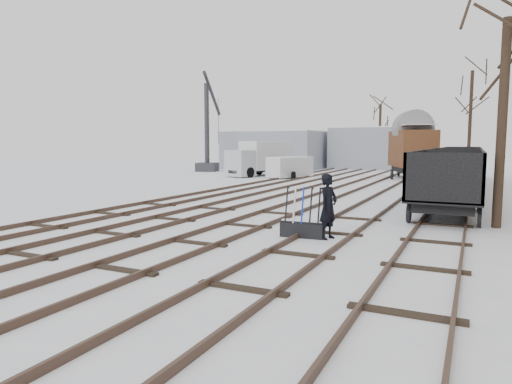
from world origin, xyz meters
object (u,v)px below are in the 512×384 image
at_px(lorry, 260,158).
at_px(crane, 208,145).
at_px(panel_van, 290,167).
at_px(box_van_wagon, 412,148).
at_px(worker, 328,207).
at_px(freight_wagon_a, 447,192).
at_px(ground_frame, 303,228).

height_order(lorry, crane, crane).
bearing_deg(panel_van, crane, 179.31).
height_order(box_van_wagon, crane, crane).
xyz_separation_m(worker, panel_van, (-9.65, 21.49, -0.08)).
height_order(freight_wagon_a, crane, crane).
bearing_deg(ground_frame, crane, 122.07).
height_order(worker, freight_wagon_a, freight_wagon_a).
bearing_deg(panel_van, freight_wagon_a, -28.57).
relative_size(freight_wagon_a, box_van_wagon, 1.00).
bearing_deg(freight_wagon_a, box_van_wagon, 100.74).
distance_m(ground_frame, worker, 1.01).
bearing_deg(ground_frame, freight_wagon_a, 54.07).
distance_m(worker, lorry, 25.94).
xyz_separation_m(panel_van, crane, (-10.45, 4.51, 1.67)).
xyz_separation_m(ground_frame, box_van_wagon, (-0.00, 25.23, 2.14)).
bearing_deg(lorry, panel_van, 0.10).
relative_size(freight_wagon_a, panel_van, 1.47).
bearing_deg(box_van_wagon, panel_van, -178.50).
bearing_deg(worker, freight_wagon_a, -9.28).
bearing_deg(lorry, box_van_wagon, 30.48).
bearing_deg(panel_van, box_van_wagon, 44.91).
bearing_deg(ground_frame, lorry, 113.60).
bearing_deg(box_van_wagon, crane, 156.68).
bearing_deg(crane, ground_frame, -68.07).
distance_m(box_van_wagon, panel_van, 9.74).
xyz_separation_m(box_van_wagon, panel_van, (-8.90, -3.64, -1.55)).
height_order(worker, panel_van, worker).
relative_size(lorry, panel_van, 1.62).
height_order(freight_wagon_a, box_van_wagon, box_van_wagon).
distance_m(worker, box_van_wagon, 25.18).
xyz_separation_m(worker, crane, (-20.10, 25.99, 1.59)).
bearing_deg(freight_wagon_a, lorry, 133.34).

